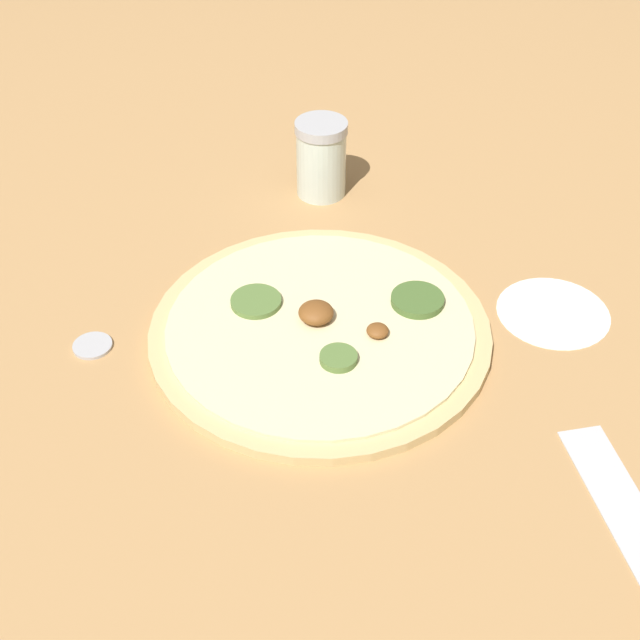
# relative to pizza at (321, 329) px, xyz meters

# --- Properties ---
(ground_plane) EXTENTS (3.00, 3.00, 0.00)m
(ground_plane) POSITION_rel_pizza_xyz_m (0.00, 0.00, -0.01)
(ground_plane) COLOR tan
(pizza) EXTENTS (0.35, 0.35, 0.03)m
(pizza) POSITION_rel_pizza_xyz_m (0.00, 0.00, 0.00)
(pizza) COLOR #D6B77A
(pizza) RESTS_ON ground_plane
(spice_jar) EXTENTS (0.06, 0.06, 0.10)m
(spice_jar) POSITION_rel_pizza_xyz_m (-0.12, -0.24, 0.04)
(spice_jar) COLOR silver
(spice_jar) RESTS_ON ground_plane
(loose_cap) EXTENTS (0.04, 0.04, 0.01)m
(loose_cap) POSITION_rel_pizza_xyz_m (0.21, -0.09, -0.00)
(loose_cap) COLOR #B2B2B7
(loose_cap) RESTS_ON ground_plane
(flour_patch) EXTENTS (0.12, 0.12, 0.00)m
(flour_patch) POSITION_rel_pizza_xyz_m (-0.23, 0.08, -0.01)
(flour_patch) COLOR white
(flour_patch) RESTS_ON ground_plane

